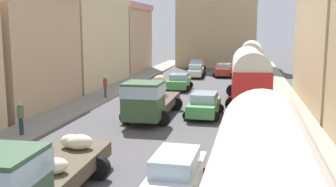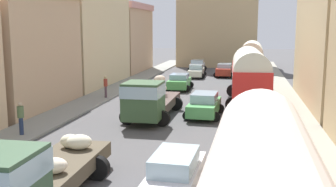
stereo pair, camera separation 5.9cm
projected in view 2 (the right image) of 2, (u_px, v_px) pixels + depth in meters
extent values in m
plane|color=#4A494B|center=(191.00, 98.00, 31.86)|extent=(154.00, 154.00, 0.00)
cube|color=gray|center=(105.00, 94.00, 33.24)|extent=(2.50, 70.00, 0.14)
cube|color=gray|center=(285.00, 100.00, 30.45)|extent=(2.50, 70.00, 0.14)
cube|color=tan|center=(17.00, 53.00, 27.20)|extent=(5.25, 9.54, 7.67)
cube|color=beige|center=(83.00, 41.00, 38.33)|extent=(5.48, 12.80, 8.57)
cube|color=tan|center=(126.00, 41.00, 50.03)|extent=(4.34, 10.61, 7.78)
cube|color=#D3928C|center=(126.00, 7.00, 49.33)|extent=(4.78, 10.61, 0.73)
cube|color=tan|center=(218.00, 27.00, 58.08)|extent=(11.19, 7.11, 11.44)
cube|color=tan|center=(190.00, 10.00, 56.72)|extent=(2.80, 2.80, 16.16)
cube|color=tan|center=(246.00, 9.00, 55.22)|extent=(2.80, 2.80, 16.16)
cylinder|color=silver|center=(263.00, 185.00, 7.25)|extent=(2.39, 8.71, 2.26)
cube|color=red|center=(249.00, 82.00, 29.17)|extent=(2.82, 9.50, 2.33)
cylinder|color=silver|center=(250.00, 66.00, 28.98)|extent=(2.76, 9.31, 2.43)
cube|color=#99B7C6|center=(250.00, 75.00, 29.08)|extent=(2.84, 8.75, 0.75)
cylinder|color=black|center=(233.00, 91.00, 32.39)|extent=(1.00, 0.35, 1.00)
cylinder|color=black|center=(262.00, 91.00, 32.02)|extent=(1.00, 0.35, 1.00)
cylinder|color=black|center=(233.00, 104.00, 26.70)|extent=(1.00, 0.35, 1.00)
cylinder|color=black|center=(269.00, 105.00, 26.33)|extent=(1.00, 0.35, 1.00)
cube|color=#36926F|center=(251.00, 65.00, 40.91)|extent=(2.56, 8.27, 2.52)
cylinder|color=silver|center=(252.00, 53.00, 40.71)|extent=(2.51, 8.11, 2.31)
cube|color=#99B7C6|center=(251.00, 60.00, 40.82)|extent=(2.60, 7.62, 0.81)
cylinder|color=black|center=(241.00, 74.00, 43.81)|extent=(1.00, 0.35, 1.00)
cylinder|color=black|center=(262.00, 75.00, 43.33)|extent=(1.00, 0.35, 1.00)
cylinder|color=black|center=(239.00, 80.00, 38.91)|extent=(1.00, 0.35, 1.00)
cylinder|color=black|center=(262.00, 81.00, 38.43)|extent=(1.00, 0.35, 1.00)
cube|color=#4F4535|center=(60.00, 168.00, 13.89)|extent=(2.17, 5.21, 0.55)
ellipsoid|color=beige|center=(53.00, 166.00, 12.56)|extent=(1.14, 1.04, 0.51)
ellipsoid|color=beige|center=(70.00, 141.00, 15.26)|extent=(0.84, 0.67, 0.54)
ellipsoid|color=beige|center=(79.00, 142.00, 15.10)|extent=(1.15, 1.00, 0.57)
ellipsoid|color=beige|center=(22.00, 160.00, 12.16)|extent=(0.79, 0.99, 0.48)
cylinder|color=black|center=(98.00, 168.00, 14.69)|extent=(0.90, 0.32, 0.90)
cylinder|color=black|center=(46.00, 165.00, 15.04)|extent=(0.90, 0.32, 0.90)
cube|color=#355131|center=(143.00, 100.00, 22.50)|extent=(2.08, 2.19, 2.10)
cube|color=#99B7C6|center=(143.00, 90.00, 22.41)|extent=(2.12, 2.28, 0.67)
cube|color=#4D3D38|center=(158.00, 102.00, 26.28)|extent=(2.08, 5.37, 0.55)
ellipsoid|color=beige|center=(156.00, 94.00, 26.32)|extent=(0.88, 0.98, 0.48)
ellipsoid|color=beige|center=(153.00, 96.00, 25.25)|extent=(0.79, 0.99, 0.52)
ellipsoid|color=beige|center=(148.00, 95.00, 25.69)|extent=(0.93, 1.01, 0.58)
ellipsoid|color=silver|center=(156.00, 92.00, 24.51)|extent=(0.92, 1.00, 0.54)
ellipsoid|color=beige|center=(158.00, 88.00, 25.86)|extent=(0.77, 0.60, 0.57)
ellipsoid|color=beige|center=(161.00, 88.00, 26.70)|extent=(1.06, 0.99, 0.46)
ellipsoid|color=beige|center=(160.00, 79.00, 27.74)|extent=(1.03, 1.00, 0.54)
cylinder|color=black|center=(162.00, 118.00, 22.70)|extent=(0.90, 0.31, 0.90)
cylinder|color=black|center=(127.00, 117.00, 23.09)|extent=(0.90, 0.31, 0.90)
cylinder|color=black|center=(176.00, 104.00, 27.08)|extent=(0.90, 0.31, 0.90)
cylinder|color=black|center=(146.00, 103.00, 27.48)|extent=(0.90, 0.31, 0.90)
cube|color=#489947|center=(179.00, 83.00, 35.97)|extent=(1.80, 3.96, 0.71)
cube|color=#91B1CE|center=(179.00, 77.00, 35.87)|extent=(1.55, 2.07, 0.46)
cylinder|color=black|center=(187.00, 89.00, 34.69)|extent=(0.60, 0.21, 0.60)
cylinder|color=black|center=(168.00, 88.00, 34.99)|extent=(0.60, 0.21, 0.60)
cylinder|color=black|center=(190.00, 85.00, 37.06)|extent=(0.60, 0.21, 0.60)
cylinder|color=black|center=(172.00, 84.00, 37.36)|extent=(0.60, 0.21, 0.60)
cube|color=silver|center=(196.00, 72.00, 44.92)|extent=(1.69, 4.21, 0.66)
cube|color=#95ABBA|center=(196.00, 67.00, 44.82)|extent=(1.44, 2.21, 0.53)
cylinder|color=black|center=(202.00, 76.00, 43.59)|extent=(0.60, 0.21, 0.60)
cylinder|color=black|center=(188.00, 76.00, 43.84)|extent=(0.60, 0.21, 0.60)
cylinder|color=black|center=(204.00, 74.00, 46.10)|extent=(0.60, 0.21, 0.60)
cylinder|color=black|center=(191.00, 73.00, 46.35)|extent=(0.60, 0.21, 0.60)
cube|color=silver|center=(197.00, 66.00, 51.21)|extent=(1.93, 3.82, 0.76)
cube|color=#A1BAC9|center=(197.00, 62.00, 51.11)|extent=(1.63, 2.02, 0.45)
cylinder|color=black|center=(203.00, 70.00, 50.01)|extent=(0.60, 0.21, 0.60)
cylinder|color=black|center=(190.00, 70.00, 50.26)|extent=(0.60, 0.21, 0.60)
cylinder|color=black|center=(204.00, 68.00, 52.27)|extent=(0.60, 0.21, 0.60)
cylinder|color=black|center=(191.00, 68.00, 52.51)|extent=(0.60, 0.21, 0.60)
cube|color=silver|center=(175.00, 180.00, 13.08)|extent=(1.63, 4.28, 0.71)
cube|color=#A5BFCA|center=(175.00, 161.00, 12.97)|extent=(1.39, 2.24, 0.57)
cylinder|color=black|center=(162.00, 173.00, 14.56)|extent=(0.60, 0.21, 0.60)
cylinder|color=black|center=(203.00, 177.00, 14.23)|extent=(0.60, 0.21, 0.60)
cube|color=#4D9D54|center=(204.00, 107.00, 25.10)|extent=(1.84, 4.17, 0.71)
cube|color=#9AB3CA|center=(204.00, 97.00, 25.00)|extent=(1.56, 2.19, 0.54)
cylinder|color=black|center=(194.00, 107.00, 26.57)|extent=(0.60, 0.21, 0.60)
cylinder|color=black|center=(220.00, 109.00, 26.19)|extent=(0.60, 0.21, 0.60)
cylinder|color=black|center=(187.00, 116.00, 24.12)|extent=(0.60, 0.21, 0.60)
cylinder|color=black|center=(215.00, 117.00, 23.74)|extent=(0.60, 0.21, 0.60)
cube|color=#AD2F20|center=(225.00, 71.00, 45.70)|extent=(1.82, 3.99, 0.77)
cube|color=#A1B7CE|center=(225.00, 66.00, 45.60)|extent=(1.55, 2.09, 0.47)
cylinder|color=black|center=(218.00, 73.00, 47.12)|extent=(0.60, 0.21, 0.60)
cylinder|color=black|center=(233.00, 73.00, 46.74)|extent=(0.60, 0.21, 0.60)
cylinder|color=black|center=(216.00, 75.00, 44.77)|extent=(0.60, 0.21, 0.60)
cylinder|color=black|center=(231.00, 75.00, 44.40)|extent=(0.60, 0.21, 0.60)
cylinder|color=#57404A|center=(106.00, 98.00, 31.33)|extent=(0.17, 0.17, 0.14)
cylinder|color=#57404A|center=(106.00, 92.00, 31.25)|extent=(0.21, 0.21, 0.89)
cylinder|color=#963828|center=(106.00, 83.00, 31.13)|extent=(0.32, 0.32, 0.58)
sphere|color=tan|center=(105.00, 78.00, 31.06)|extent=(0.21, 0.21, 0.21)
cylinder|color=navy|center=(22.00, 136.00, 20.47)|extent=(0.18, 0.18, 0.14)
cylinder|color=navy|center=(21.00, 126.00, 20.38)|extent=(0.25, 0.25, 0.89)
cylinder|color=#526943|center=(20.00, 112.00, 20.26)|extent=(0.38, 0.38, 0.59)
sphere|color=tan|center=(20.00, 104.00, 20.19)|extent=(0.21, 0.21, 0.21)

